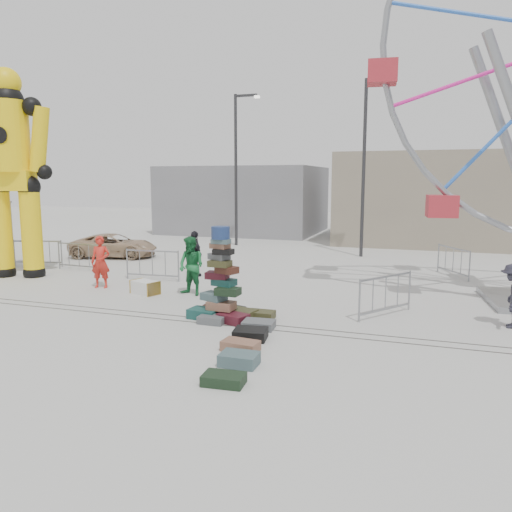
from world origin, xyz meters
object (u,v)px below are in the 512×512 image
(pedestrian_grey, at_px, (512,296))
(parked_suv, at_px, (114,246))
(pedestrian_green, at_px, (191,266))
(suitcase_tower, at_px, (222,293))
(barricade_wheel_back, at_px, (453,262))
(lamp_post_right, at_px, (366,159))
(lamp_post_left, at_px, (237,162))
(crash_test_dummy, at_px, (12,166))
(barricade_dummy_c, at_px, (152,265))
(steamer_trunk, at_px, (145,287))
(barricade_wheel_front, at_px, (386,295))
(pedestrian_black, at_px, (195,254))
(pedestrian_red, at_px, (101,262))
(barricade_dummy_b, at_px, (79,257))
(barricade_dummy_a, at_px, (38,253))

(pedestrian_grey, distance_m, parked_suv, 16.89)
(pedestrian_grey, bearing_deg, pedestrian_green, -88.06)
(suitcase_tower, distance_m, barricade_wheel_back, 9.99)
(lamp_post_right, bearing_deg, lamp_post_left, 164.05)
(crash_test_dummy, relative_size, barricade_dummy_c, 3.83)
(steamer_trunk, distance_m, pedestrian_grey, 10.32)
(lamp_post_left, bearing_deg, pedestrian_green, -76.10)
(barricade_wheel_front, xyz_separation_m, pedestrian_black, (-7.11, 3.37, 0.29))
(pedestrian_grey, bearing_deg, crash_test_dummy, -88.58)
(crash_test_dummy, distance_m, pedestrian_black, 7.25)
(parked_suv, bearing_deg, pedestrian_red, -162.58)
(lamp_post_right, height_order, parked_suv, lamp_post_right)
(suitcase_tower, bearing_deg, crash_test_dummy, 172.28)
(pedestrian_black, bearing_deg, steamer_trunk, 123.65)
(barricade_wheel_front, distance_m, parked_suv, 14.15)
(barricade_wheel_back, bearing_deg, barricade_dummy_c, -97.36)
(suitcase_tower, distance_m, pedestrian_grey, 7.09)
(pedestrian_black, bearing_deg, barricade_dummy_b, 42.35)
(pedestrian_green, bearing_deg, crash_test_dummy, -169.23)
(pedestrian_grey, bearing_deg, barricade_wheel_front, -85.66)
(barricade_dummy_c, bearing_deg, suitcase_tower, -45.66)
(barricade_dummy_c, height_order, parked_suv, barricade_dummy_c)
(barricade_dummy_a, distance_m, parked_suv, 3.46)
(lamp_post_left, relative_size, pedestrian_red, 4.63)
(lamp_post_right, distance_m, barricade_wheel_back, 6.62)
(lamp_post_right, bearing_deg, barricade_dummy_b, -144.58)
(barricade_dummy_c, height_order, pedestrian_green, pedestrian_green)
(barricade_dummy_b, bearing_deg, barricade_dummy_c, -8.37)
(barricade_dummy_a, xyz_separation_m, pedestrian_black, (7.06, 0.16, 0.29))
(steamer_trunk, xyz_separation_m, parked_suv, (-5.32, 6.10, 0.34))
(suitcase_tower, height_order, pedestrian_green, suitcase_tower)
(barricade_wheel_front, bearing_deg, barricade_dummy_a, 112.15)
(barricade_dummy_b, height_order, barricade_wheel_back, same)
(lamp_post_left, height_order, pedestrian_green, lamp_post_left)
(steamer_trunk, relative_size, barricade_wheel_back, 0.44)
(barricade_dummy_c, bearing_deg, crash_test_dummy, -172.60)
(crash_test_dummy, xyz_separation_m, pedestrian_black, (6.14, 2.14, -3.20))
(crash_test_dummy, bearing_deg, pedestrian_black, 3.83)
(barricade_dummy_a, xyz_separation_m, pedestrian_green, (8.29, -2.67, 0.36))
(lamp_post_right, xyz_separation_m, pedestrian_red, (-7.42, -9.67, -3.62))
(barricade_dummy_c, bearing_deg, barricade_wheel_front, -18.72)
(barricade_dummy_b, height_order, barricade_wheel_front, same)
(barricade_dummy_a, height_order, pedestrian_green, pedestrian_green)
(crash_test_dummy, distance_m, barricade_wheel_front, 13.76)
(barricade_dummy_b, bearing_deg, crash_test_dummy, -123.16)
(barricade_wheel_back, xyz_separation_m, pedestrian_black, (-9.07, -3.05, 0.29))
(barricade_wheel_front, bearing_deg, barricade_dummy_c, 109.89)
(steamer_trunk, distance_m, barricade_wheel_back, 11.17)
(pedestrian_red, distance_m, pedestrian_grey, 12.17)
(pedestrian_black, height_order, parked_suv, pedestrian_black)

